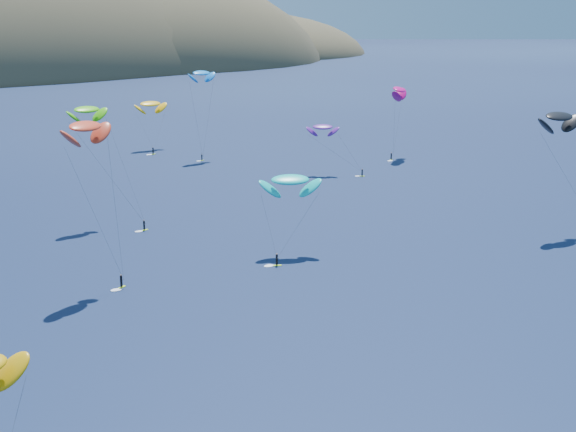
# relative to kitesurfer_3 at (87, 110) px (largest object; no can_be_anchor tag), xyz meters

# --- Properties ---
(kitesurfer_3) EXTENTS (11.35, 14.92, 25.67)m
(kitesurfer_3) POSITION_rel_kitesurfer_3_xyz_m (0.00, 0.00, 0.00)
(kitesurfer_3) COLOR #C4FF1C
(kitesurfer_3) RESTS_ON ground
(kitesurfer_4) EXTENTS (9.60, 7.55, 27.02)m
(kitesurfer_4) POSITION_rel_kitesurfer_3_xyz_m (52.96, 50.92, 1.24)
(kitesurfer_4) COLOR #C4FF1C
(kitesurfer_4) RESTS_ON ground
(kitesurfer_5) EXTENTS (13.37, 10.89, 16.30)m
(kitesurfer_5) POSITION_rel_kitesurfer_3_xyz_m (22.41, -39.42, -9.90)
(kitesurfer_5) COLOR #C4FF1C
(kitesurfer_5) RESTS_ON ground
(kitesurfer_6) EXTENTS (11.44, 13.57, 14.69)m
(kitesurfer_6) POSITION_rel_kitesurfer_3_xyz_m (68.36, 13.06, -10.85)
(kitesurfer_6) COLOR #C4FF1C
(kitesurfer_6) RESTS_ON ground
(kitesurfer_7) EXTENTS (10.69, 12.32, 25.69)m
(kitesurfer_7) POSITION_rel_kitesurfer_3_xyz_m (73.58, -56.61, -0.54)
(kitesurfer_7) COLOR #C4FF1C
(kitesurfer_7) RESTS_ON ground
(kitesurfer_8) EXTENTS (11.98, 10.54, 22.66)m
(kitesurfer_8) POSITION_rel_kitesurfer_3_xyz_m (101.12, 20.34, -3.60)
(kitesurfer_8) COLOR #C4FF1C
(kitesurfer_8) RESTS_ON ground
(kitesurfer_9) EXTENTS (10.78, 9.05, 28.33)m
(kitesurfer_9) POSITION_rel_kitesurfer_3_xyz_m (-13.58, -36.41, 2.31)
(kitesurfer_9) COLOR #C4FF1C
(kitesurfer_9) RESTS_ON ground
(kitesurfer_11) EXTENTS (10.57, 13.15, 16.71)m
(kitesurfer_11) POSITION_rel_kitesurfer_3_xyz_m (47.01, 73.68, -9.42)
(kitesurfer_11) COLOR #C4FF1C
(kitesurfer_11) RESTS_ON ground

